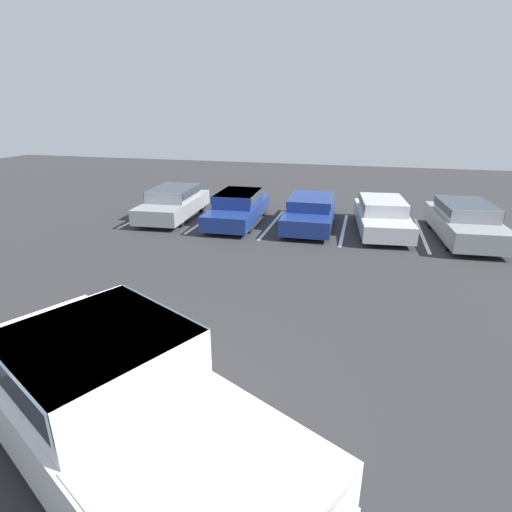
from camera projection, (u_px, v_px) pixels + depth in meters
name	position (u px, v px, depth m)	size (l,w,h in m)	color
ground_plane	(128.00, 430.00, 5.71)	(60.00, 60.00, 0.00)	#2D2D30
stall_stripe_a	(146.00, 215.00, 17.31)	(0.12, 4.39, 0.01)	white
stall_stripe_b	(207.00, 219.00, 16.63)	(0.12, 4.39, 0.01)	white
stall_stripe_c	(272.00, 224.00, 15.95)	(0.12, 4.39, 0.01)	white
stall_stripe_d	(344.00, 229.00, 15.27)	(0.12, 4.39, 0.01)	white
stall_stripe_e	(422.00, 235.00, 14.59)	(0.12, 4.39, 0.01)	white
stall_stripe_f	(508.00, 241.00, 13.91)	(0.12, 4.39, 0.01)	white
pickup_truck	(117.00, 405.00, 4.91)	(5.92, 4.36, 1.81)	silver
parked_sedan_a	(174.00, 202.00, 16.77)	(2.13, 4.58, 1.25)	gray
parked_sedan_b	(238.00, 206.00, 16.00)	(1.91, 4.59, 1.23)	navy
parked_sedan_c	(311.00, 210.00, 15.48)	(1.89, 4.51, 1.16)	navy
parked_sedan_d	(382.00, 214.00, 14.87)	(2.15, 4.63, 1.21)	#B7BABF
parked_sedan_e	(465.00, 220.00, 13.91)	(2.10, 4.67, 1.28)	gray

